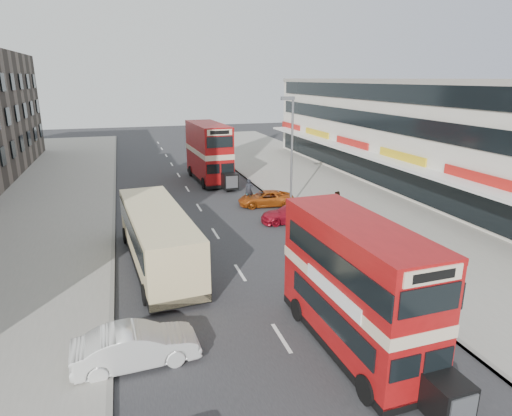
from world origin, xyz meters
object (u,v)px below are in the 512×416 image
object	(u,v)px
street_lamp	(291,144)
cyclist	(249,196)
bus_main	(356,286)
car_right_b	(266,198)
car_left_front	(136,346)
coach	(158,236)
bus_second	(209,152)
pedestrian_near	(336,203)
car_right_a	(292,213)

from	to	relation	value
street_lamp	cyclist	world-z (taller)	street_lamp
bus_main	car_right_b	xyz separation A→B (m)	(2.69, 18.24, -1.83)
bus_main	car_left_front	xyz separation A→B (m)	(-7.48, 1.24, -1.72)
car_right_b	cyclist	bearing A→B (deg)	-111.52
coach	car_right_b	distance (m)	12.49
car_left_front	cyclist	xyz separation A→B (m)	(9.05, 17.63, -0.03)
bus_second	pedestrian_near	bearing A→B (deg)	111.33
street_lamp	car_right_a	size ratio (longest dim) A/B	1.92
car_right_a	cyclist	size ratio (longest dim) A/B	2.10
street_lamp	bus_second	xyz separation A→B (m)	(-4.01, 10.64, -2.05)
bus_second	car_right_b	distance (m)	10.17
bus_main	bus_second	bearing A→B (deg)	-92.55
car_left_front	coach	bearing A→B (deg)	-13.66
street_lamp	cyclist	distance (m)	5.19
coach	cyclist	world-z (taller)	coach
bus_second	car_right_a	size ratio (longest dim) A/B	2.24
car_left_front	pedestrian_near	bearing A→B (deg)	-51.01
bus_second	coach	size ratio (longest dim) A/B	0.89
car_left_front	car_right_a	xyz separation A→B (m)	(10.64, 12.74, -0.08)
pedestrian_near	car_right_b	bearing A→B (deg)	-88.04
street_lamp	bus_main	world-z (taller)	street_lamp
street_lamp	car_left_front	size ratio (longest dim) A/B	1.94
bus_main	coach	xyz separation A→B (m)	(-6.04, 9.37, -0.78)
car_left_front	cyclist	distance (m)	19.81
pedestrian_near	cyclist	distance (m)	6.88
car_right_a	pedestrian_near	size ratio (longest dim) A/B	2.43
street_lamp	car_left_front	xyz separation A→B (m)	(-11.74, -16.00, -4.10)
cyclist	car_left_front	bearing A→B (deg)	-111.26
coach	car_right_a	distance (m)	10.34
car_left_front	car_right_a	bearing A→B (deg)	-43.48
car_right_b	bus_main	bearing A→B (deg)	-0.69
bus_main	car_right_b	world-z (taller)	bus_main
coach	car_right_a	world-z (taller)	coach
bus_second	car_left_front	xyz separation A→B (m)	(-7.73, -26.64, -2.04)
bus_second	car_left_front	distance (m)	27.81
coach	car_right_a	size ratio (longest dim) A/B	2.50
street_lamp	car_right_a	xyz separation A→B (m)	(-1.10, -3.26, -4.17)
coach	car_right_b	size ratio (longest dim) A/B	2.54
bus_main	street_lamp	bearing A→B (deg)	-105.90
car_right_b	cyclist	size ratio (longest dim) A/B	2.07
bus_main	cyclist	world-z (taller)	bus_main
street_lamp	bus_second	bearing A→B (deg)	110.65
bus_second	bus_main	bearing A→B (deg)	86.43
bus_second	coach	bearing A→B (deg)	68.18
car_right_b	cyclist	distance (m)	1.29
bus_main	bus_second	xyz separation A→B (m)	(0.25, 27.88, 0.32)
coach	pedestrian_near	size ratio (longest dim) A/B	6.08
bus_main	car_right_a	xyz separation A→B (m)	(3.16, 13.98, -1.79)
pedestrian_near	bus_main	bearing A→B (deg)	24.65
car_left_front	car_right_a	size ratio (longest dim) A/B	0.99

